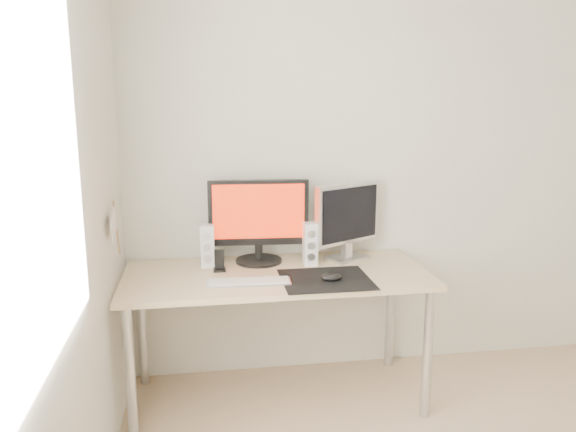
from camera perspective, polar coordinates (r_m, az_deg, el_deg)
wall_back at (r=3.46m, az=13.43°, el=5.24°), size 3.50×0.00×3.50m
wall_left at (r=1.55m, az=-25.14°, el=-3.71°), size 0.00×3.50×3.50m
window_pane at (r=1.50m, az=-25.55°, el=5.55°), size 0.00×1.30×1.30m
mousepad at (r=2.87m, az=3.87°, el=-6.44°), size 0.45×0.40×0.00m
mouse at (r=2.84m, az=4.40°, el=-6.21°), size 0.11×0.06×0.04m
desk at (r=3.00m, az=-1.16°, el=-7.17°), size 1.60×0.70×0.73m
main_monitor at (r=3.09m, az=-3.01°, el=-0.21°), size 0.55×0.28×0.47m
second_monitor at (r=3.18m, az=6.07°, el=-0.16°), size 0.41×0.25×0.43m
speaker_left at (r=3.08m, az=-8.21°, el=-3.00°), size 0.07×0.09×0.23m
speaker_right at (r=3.10m, az=2.25°, el=-2.82°), size 0.07×0.09×0.23m
keyboard at (r=2.81m, az=-4.00°, el=-6.69°), size 0.43×0.14×0.02m
phone_dock at (r=3.01m, az=-6.99°, el=-4.92°), size 0.07×0.06×0.12m
pennant at (r=2.76m, az=-17.20°, el=-0.88°), size 0.01×0.23×0.29m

